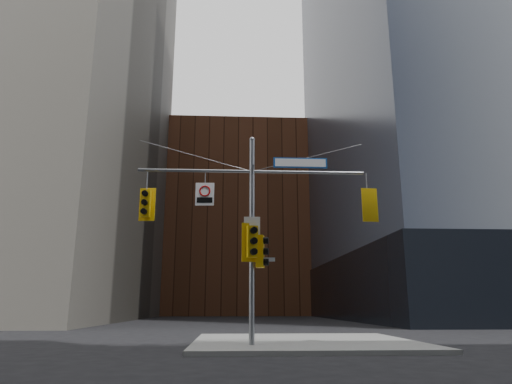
{
  "coord_description": "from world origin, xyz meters",
  "views": [
    {
      "loc": [
        -0.66,
        -13.49,
        1.39
      ],
      "look_at": [
        0.14,
        2.0,
        5.25
      ],
      "focal_mm": 32.0,
      "sensor_mm": 36.0,
      "label": 1
    }
  ],
  "objects": [
    {
      "name": "regulatory_sign_arm",
      "position": [
        -1.64,
        1.97,
        5.18
      ],
      "size": [
        0.65,
        0.08,
        0.81
      ],
      "rotation": [
        0.0,
        0.0,
        -0.03
      ],
      "color": "silver",
      "rests_on": "ground"
    },
    {
      "name": "street_sign_blade",
      "position": [
        1.73,
        2.0,
        6.35
      ],
      "size": [
        1.94,
        0.06,
        0.38
      ],
      "rotation": [
        0.0,
        0.0,
        0.0
      ],
      "color": "#104395",
      "rests_on": "ground"
    },
    {
      "name": "sidewalk_corner",
      "position": [
        2.0,
        4.0,
        0.07
      ],
      "size": [
        8.0,
        8.0,
        0.15
      ],
      "primitive_type": "cube",
      "color": "gray",
      "rests_on": "ground"
    },
    {
      "name": "brick_midrise",
      "position": [
        0.0,
        58.0,
        14.0
      ],
      "size": [
        26.0,
        20.0,
        28.0
      ],
      "primitive_type": "cube",
      "color": "brown",
      "rests_on": "ground"
    },
    {
      "name": "street_blade_ns",
      "position": [
        0.0,
        2.45,
        2.88
      ],
      "size": [
        0.12,
        0.73,
        0.15
      ],
      "rotation": [
        0.0,
        0.0,
        -0.13
      ],
      "color": "#145926",
      "rests_on": "ground"
    },
    {
      "name": "regulatory_sign_pole",
      "position": [
        0.0,
        1.88,
        3.96
      ],
      "size": [
        0.56,
        0.04,
        0.73
      ],
      "rotation": [
        0.0,
        0.0,
        0.0
      ],
      "color": "silver",
      "rests_on": "ground"
    },
    {
      "name": "ground",
      "position": [
        0.0,
        0.0,
        0.0
      ],
      "size": [
        160.0,
        160.0,
        0.0
      ],
      "primitive_type": "plane",
      "color": "black",
      "rests_on": "ground"
    },
    {
      "name": "street_blade_ew",
      "position": [
        0.45,
        2.0,
        2.9
      ],
      "size": [
        0.67,
        0.06,
        0.13
      ],
      "rotation": [
        0.0,
        0.0,
        -0.04
      ],
      "color": "silver",
      "rests_on": "ground"
    },
    {
      "name": "traffic_light_east_arm",
      "position": [
        4.1,
        1.99,
        4.8
      ],
      "size": [
        0.57,
        0.48,
        1.19
      ],
      "rotation": [
        0.0,
        0.0,
        3.25
      ],
      "color": "yellow",
      "rests_on": "ground"
    },
    {
      "name": "traffic_light_pole_side",
      "position": [
        0.32,
        1.99,
        3.17
      ],
      "size": [
        0.47,
        0.4,
        1.1
      ],
      "rotation": [
        0.0,
        0.0,
        1.35
      ],
      "color": "yellow",
      "rests_on": "ground"
    },
    {
      "name": "traffic_light_west_arm",
      "position": [
        -3.66,
        2.01,
        4.8
      ],
      "size": [
        0.56,
        0.47,
        1.16
      ],
      "rotation": [
        0.0,
        0.0,
        -0.12
      ],
      "color": "yellow",
      "rests_on": "ground"
    },
    {
      "name": "signal_assembly",
      "position": [
        0.0,
        1.99,
        4.42
      ],
      "size": [
        8.0,
        0.8,
        7.3
      ],
      "color": "gray",
      "rests_on": "ground"
    },
    {
      "name": "traffic_light_pole_front",
      "position": [
        -0.0,
        1.73,
        3.46
      ],
      "size": [
        0.62,
        0.57,
        1.32
      ],
      "rotation": [
        0.0,
        0.0,
        0.24
      ],
      "color": "yellow",
      "rests_on": "ground"
    }
  ]
}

